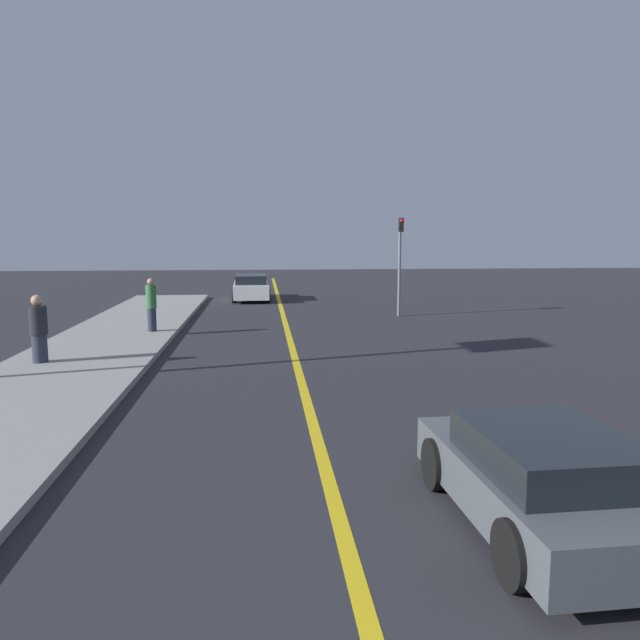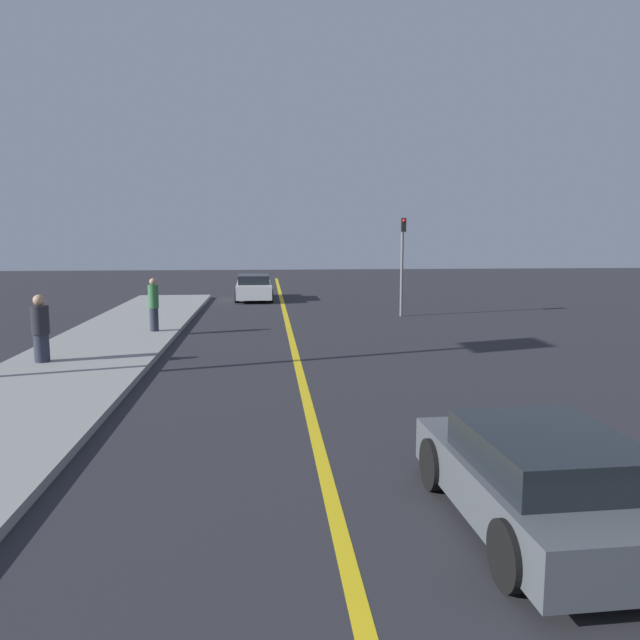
{
  "view_description": "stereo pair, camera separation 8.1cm",
  "coord_description": "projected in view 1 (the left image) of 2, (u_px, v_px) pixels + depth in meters",
  "views": [
    {
      "loc": [
        -0.88,
        -0.06,
        3.36
      ],
      "look_at": [
        0.2,
        11.48,
        1.76
      ],
      "focal_mm": 35.0,
      "sensor_mm": 36.0,
      "label": 1
    },
    {
      "loc": [
        -0.8,
        -0.07,
        3.36
      ],
      "look_at": [
        0.2,
        11.48,
        1.76
      ],
      "focal_mm": 35.0,
      "sensor_mm": 36.0,
      "label": 2
    }
  ],
  "objects": [
    {
      "name": "road_center_line",
      "position": [
        292.0,
        349.0,
        18.36
      ],
      "size": [
        0.2,
        60.0,
        0.01
      ],
      "color": "gold",
      "rests_on": "ground_plane"
    },
    {
      "name": "sidewalk_left",
      "position": [
        85.0,
        358.0,
        16.61
      ],
      "size": [
        3.72,
        33.55,
        0.16
      ],
      "color": "gray",
      "rests_on": "ground_plane"
    },
    {
      "name": "car_near_right_lane",
      "position": [
        542.0,
        479.0,
        7.11
      ],
      "size": [
        2.02,
        3.89,
        1.19
      ],
      "rotation": [
        0.0,
        0.0,
        0.04
      ],
      "color": "#4C5156",
      "rests_on": "ground_plane"
    },
    {
      "name": "car_ahead_center",
      "position": [
        251.0,
        287.0,
        32.11
      ],
      "size": [
        1.94,
        4.53,
        1.31
      ],
      "rotation": [
        0.0,
        0.0,
        0.02
      ],
      "color": "silver",
      "rests_on": "ground_plane"
    },
    {
      "name": "pedestrian_near_curb",
      "position": [
        39.0,
        329.0,
        15.62
      ],
      "size": [
        0.44,
        0.44,
        1.71
      ],
      "color": "#282D3D",
      "rests_on": "sidewalk_left"
    },
    {
      "name": "pedestrian_mid_group",
      "position": [
        151.0,
        305.0,
        20.65
      ],
      "size": [
        0.34,
        0.34,
        1.76
      ],
      "color": "#282D3D",
      "rests_on": "sidewalk_left"
    },
    {
      "name": "traffic_light",
      "position": [
        400.0,
        256.0,
        25.41
      ],
      "size": [
        0.18,
        0.4,
        4.01
      ],
      "color": "slate",
      "rests_on": "ground_plane"
    }
  ]
}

